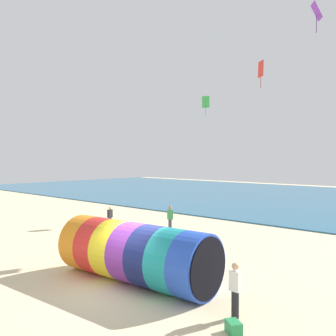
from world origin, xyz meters
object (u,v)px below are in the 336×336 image
at_px(kite_green_diamond, 206,102).
at_px(cooler_box, 234,327).
at_px(kite_handler, 235,290).
at_px(bystander_near_water, 110,217).
at_px(kite_purple_diamond, 317,12).
at_px(giant_inflatable_tube, 135,253).
at_px(bystander_mid_beach, 170,219).
at_px(kite_red_diamond, 261,69).

xyz_separation_m(kite_green_diamond, cooler_box, (13.81, -17.12, -9.76)).
bearing_deg(kite_handler, bystander_near_water, 155.08).
height_order(kite_purple_diamond, kite_green_diamond, kite_purple_diamond).
bearing_deg(bystander_near_water, kite_purple_diamond, 1.65).
height_order(giant_inflatable_tube, kite_handler, giant_inflatable_tube).
relative_size(kite_purple_diamond, cooler_box, 2.64).
distance_m(kite_handler, bystander_mid_beach, 13.98).
relative_size(kite_red_diamond, bystander_mid_beach, 0.95).
xyz_separation_m(kite_red_diamond, bystander_near_water, (-9.72, -4.24, -9.85)).
bearing_deg(kite_handler, cooler_box, -60.14).
bearing_deg(cooler_box, bystander_mid_beach, 139.24).
relative_size(kite_red_diamond, bystander_near_water, 1.07).
distance_m(giant_inflatable_tube, kite_handler, 4.88).
bearing_deg(kite_purple_diamond, bystander_near_water, -178.35).
xyz_separation_m(giant_inflatable_tube, kite_red_diamond, (-0.41, 11.02, 9.42)).
relative_size(bystander_mid_beach, cooler_box, 3.43).
xyz_separation_m(kite_red_diamond, cooler_box, (5.80, -12.12, -10.46)).
distance_m(kite_handler, kite_green_diamond, 22.81).
height_order(bystander_near_water, cooler_box, bystander_near_water).
bearing_deg(cooler_box, kite_purple_diamond, 96.09).
distance_m(kite_handler, cooler_box, 1.29).
height_order(giant_inflatable_tube, bystander_near_water, giant_inflatable_tube).
bearing_deg(giant_inflatable_tube, bystander_mid_beach, 124.44).
xyz_separation_m(giant_inflatable_tube, kite_handler, (4.86, -0.18, -0.30)).
distance_m(giant_inflatable_tube, kite_green_diamond, 20.09).
height_order(kite_red_diamond, bystander_near_water, kite_red_diamond).
xyz_separation_m(kite_red_diamond, kite_green_diamond, (-8.01, 5.00, -0.70)).
height_order(kite_purple_diamond, bystander_near_water, kite_purple_diamond).
bearing_deg(kite_green_diamond, kite_red_diamond, -31.98).
distance_m(kite_handler, kite_red_diamond, 15.74).
bearing_deg(giant_inflatable_tube, kite_handler, -2.10).
distance_m(kite_green_diamond, cooler_box, 24.06).
bearing_deg(kite_purple_diamond, giant_inflatable_tube, -122.02).
relative_size(bystander_near_water, bystander_mid_beach, 0.88).
distance_m(kite_purple_diamond, kite_green_diamond, 15.76).
height_order(kite_green_diamond, cooler_box, kite_green_diamond).
height_order(kite_red_diamond, cooler_box, kite_red_diamond).
bearing_deg(bystander_near_water, cooler_box, -26.93).
bearing_deg(kite_red_diamond, bystander_mid_beach, -157.10).
xyz_separation_m(kite_handler, cooler_box, (0.53, -0.92, -0.74)).
relative_size(bystander_near_water, cooler_box, 3.02).
height_order(giant_inflatable_tube, kite_purple_diamond, kite_purple_diamond).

